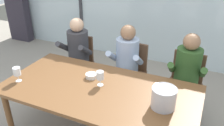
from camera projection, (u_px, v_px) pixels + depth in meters
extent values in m
plane|color=#9E9384|center=(129.00, 96.00, 3.74)|extent=(14.00, 14.00, 0.00)
cube|color=brown|center=(99.00, 90.00, 2.61)|extent=(2.17, 1.08, 0.04)
cylinder|color=brown|center=(9.00, 115.00, 2.78)|extent=(0.07, 0.07, 0.69)
cylinder|color=brown|center=(54.00, 80.00, 3.49)|extent=(0.07, 0.07, 0.69)
cylinder|color=brown|center=(191.00, 116.00, 2.77)|extent=(0.07, 0.07, 0.69)
cube|color=brown|center=(76.00, 65.00, 3.72)|extent=(0.46, 0.46, 0.03)
cube|color=brown|center=(81.00, 48.00, 3.78)|extent=(0.42, 0.06, 0.42)
cylinder|color=brown|center=(60.00, 81.00, 3.72)|extent=(0.04, 0.04, 0.43)
cylinder|color=brown|center=(82.00, 86.00, 3.60)|extent=(0.04, 0.04, 0.43)
cylinder|color=brown|center=(72.00, 70.00, 4.04)|extent=(0.04, 0.04, 0.43)
cylinder|color=brown|center=(92.00, 74.00, 3.91)|extent=(0.04, 0.04, 0.43)
cube|color=brown|center=(128.00, 75.00, 3.44)|extent=(0.46, 0.46, 0.03)
cube|color=brown|center=(134.00, 56.00, 3.50)|extent=(0.42, 0.06, 0.42)
cylinder|color=brown|center=(111.00, 91.00, 3.47)|extent=(0.04, 0.04, 0.43)
cylinder|color=brown|center=(134.00, 98.00, 3.32)|extent=(0.04, 0.04, 0.43)
cylinder|color=brown|center=(121.00, 79.00, 3.78)|extent=(0.04, 0.04, 0.43)
cylinder|color=brown|center=(144.00, 85.00, 3.62)|extent=(0.04, 0.04, 0.43)
cube|color=brown|center=(182.00, 88.00, 3.13)|extent=(0.49, 0.49, 0.03)
cube|color=brown|center=(188.00, 67.00, 3.19)|extent=(0.42, 0.08, 0.42)
cylinder|color=brown|center=(162.00, 104.00, 3.18)|extent=(0.04, 0.04, 0.43)
cylinder|color=brown|center=(190.00, 114.00, 3.00)|extent=(0.04, 0.04, 0.43)
cylinder|color=brown|center=(171.00, 91.00, 3.47)|extent=(0.04, 0.04, 0.43)
cylinder|color=brown|center=(197.00, 99.00, 3.30)|extent=(0.04, 0.04, 0.43)
cylinder|color=#38383D|center=(78.00, 47.00, 3.62)|extent=(0.33, 0.33, 0.52)
sphere|color=#DBAD89|center=(77.00, 25.00, 3.46)|extent=(0.21, 0.21, 0.21)
cube|color=#47423D|center=(68.00, 67.00, 3.60)|extent=(0.14, 0.40, 0.13)
cube|color=#47423D|center=(78.00, 69.00, 3.54)|extent=(0.14, 0.40, 0.13)
cylinder|color=#47423D|center=(62.00, 87.00, 3.55)|extent=(0.10, 0.10, 0.46)
cylinder|color=#47423D|center=(72.00, 89.00, 3.49)|extent=(0.10, 0.10, 0.46)
cylinder|color=#38383D|center=(63.00, 47.00, 3.57)|extent=(0.09, 0.33, 0.26)
cylinder|color=#38383D|center=(85.00, 50.00, 3.45)|extent=(0.09, 0.33, 0.26)
cylinder|color=#9EB2D1|center=(127.00, 56.00, 3.32)|extent=(0.34, 0.34, 0.52)
sphere|color=#936B4C|center=(128.00, 32.00, 3.16)|extent=(0.21, 0.21, 0.21)
cube|color=#47423D|center=(116.00, 78.00, 3.30)|extent=(0.16, 0.41, 0.13)
cube|color=#47423D|center=(129.00, 80.00, 3.24)|extent=(0.16, 0.41, 0.13)
cylinder|color=#47423D|center=(111.00, 100.00, 3.24)|extent=(0.10, 0.10, 0.46)
cylinder|color=#47423D|center=(124.00, 103.00, 3.19)|extent=(0.10, 0.10, 0.46)
cylinder|color=#9EB2D1|center=(112.00, 56.00, 3.27)|extent=(0.10, 0.33, 0.26)
cylinder|color=#9EB2D1|center=(138.00, 60.00, 3.15)|extent=(0.10, 0.33, 0.26)
cylinder|color=#2D5123|center=(188.00, 68.00, 3.02)|extent=(0.34, 0.34, 0.52)
sphere|color=#936B4C|center=(192.00, 42.00, 2.86)|extent=(0.21, 0.21, 0.21)
cube|color=#47423D|center=(176.00, 91.00, 3.00)|extent=(0.15, 0.41, 0.13)
cube|color=#47423D|center=(191.00, 94.00, 2.94)|extent=(0.15, 0.41, 0.13)
cylinder|color=#47423D|center=(171.00, 116.00, 2.94)|extent=(0.10, 0.10, 0.46)
cylinder|color=#47423D|center=(186.00, 120.00, 2.89)|extent=(0.10, 0.10, 0.46)
cylinder|color=#2D5123|center=(171.00, 67.00, 2.97)|extent=(0.10, 0.33, 0.26)
cylinder|color=#2D5123|center=(203.00, 73.00, 2.85)|extent=(0.10, 0.33, 0.26)
cylinder|color=#B7B7BC|center=(164.00, 98.00, 2.25)|extent=(0.24, 0.24, 0.21)
torus|color=silver|center=(165.00, 89.00, 2.21)|extent=(0.24, 0.24, 0.01)
cylinder|color=silver|center=(91.00, 76.00, 2.80)|extent=(0.14, 0.14, 0.05)
cylinder|color=silver|center=(19.00, 81.00, 2.74)|extent=(0.07, 0.07, 0.00)
cylinder|color=silver|center=(18.00, 78.00, 2.72)|extent=(0.01, 0.01, 0.07)
cylinder|color=silver|center=(17.00, 71.00, 2.68)|extent=(0.08, 0.08, 0.09)
cylinder|color=silver|center=(100.00, 85.00, 2.66)|extent=(0.07, 0.07, 0.00)
cylinder|color=silver|center=(100.00, 82.00, 2.64)|extent=(0.01, 0.01, 0.07)
cylinder|color=silver|center=(100.00, 75.00, 2.60)|extent=(0.08, 0.08, 0.09)
cylinder|color=#E0D184|center=(100.00, 77.00, 2.61)|extent=(0.07, 0.07, 0.04)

